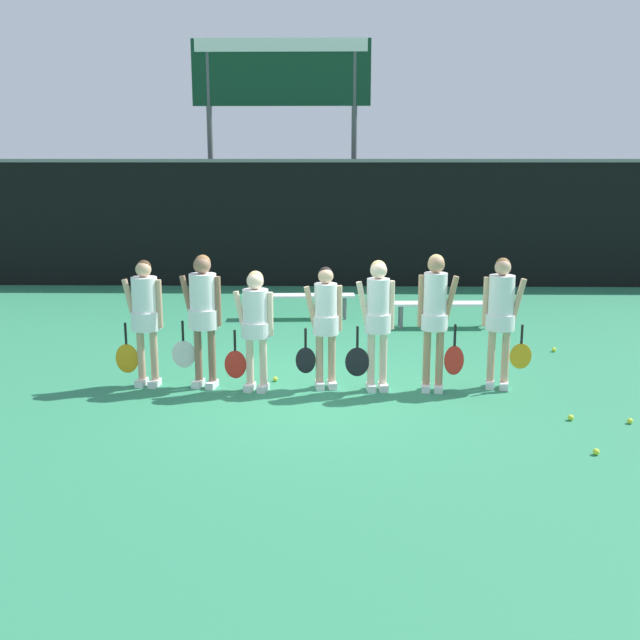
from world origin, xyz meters
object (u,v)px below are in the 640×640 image
object	(u,v)px
tennis_ball_2	(275,379)
player_1	(203,309)
tennis_ball_5	(571,418)
tennis_ball_6	(525,349)
bench_courtside	(444,306)
player_6	(501,311)
player_5	(435,311)
bench_far	(300,298)
player_4	(377,315)
tennis_ball_1	(263,350)
player_0	(145,313)
player_3	(325,318)
tennis_ball_3	(630,421)
tennis_ball_0	(554,350)
scoreboard	(281,90)
player_2	(255,321)
tennis_ball_4	(596,452)

from	to	relation	value
tennis_ball_2	player_1	bearing A→B (deg)	-164.71
tennis_ball_5	tennis_ball_6	world-z (taller)	tennis_ball_5
bench_courtside	player_6	distance (m)	3.75
player_1	tennis_ball_6	size ratio (longest dim) A/B	25.95
tennis_ball_5	player_5	bearing A→B (deg)	142.41
bench_far	tennis_ball_2	distance (m)	4.21
player_4	tennis_ball_2	bearing A→B (deg)	159.91
tennis_ball_5	tennis_ball_6	distance (m)	3.28
player_1	tennis_ball_1	distance (m)	2.22
player_0	player_3	world-z (taller)	player_0
player_3	tennis_ball_3	distance (m)	3.92
bench_far	tennis_ball_0	distance (m)	4.87
bench_far	tennis_ball_6	size ratio (longest dim) A/B	30.65
player_4	tennis_ball_2	world-z (taller)	player_4
player_4	tennis_ball_6	bearing A→B (deg)	34.33
player_4	player_6	xyz separation A→B (m)	(1.64, 0.13, 0.02)
scoreboard	player_3	xyz separation A→B (m)	(1.24, -9.95, -3.76)
tennis_ball_3	player_1	bearing A→B (deg)	165.31
tennis_ball_1	tennis_ball_5	xyz separation A→B (m)	(3.92, -3.13, -0.00)
tennis_ball_0	player_0	bearing A→B (deg)	-162.32
player_0	player_6	distance (m)	4.72
player_4	tennis_ball_5	size ratio (longest dim) A/B	24.61
player_2	player_5	distance (m)	2.35
player_2	tennis_ball_3	xyz separation A→B (m)	(4.47, -1.21, -0.92)
tennis_ball_4	tennis_ball_0	bearing A→B (deg)	79.66
scoreboard	bench_courtside	world-z (taller)	scoreboard
tennis_ball_0	player_5	bearing A→B (deg)	-136.59
bench_far	tennis_ball_1	bearing A→B (deg)	-103.34
player_1	tennis_ball_5	bearing A→B (deg)	-3.92
player_5	tennis_ball_4	xyz separation A→B (m)	(1.42, -2.19, -1.05)
bench_courtside	player_5	distance (m)	3.96
player_3	tennis_ball_1	world-z (taller)	player_3
bench_courtside	tennis_ball_3	distance (m)	5.29
tennis_ball_5	player_3	bearing A→B (deg)	156.80
bench_courtside	tennis_ball_5	size ratio (longest dim) A/B	27.53
player_0	player_6	size ratio (longest dim) A/B	0.98
player_0	scoreboard	bearing A→B (deg)	92.48
tennis_ball_1	player_2	bearing A→B (deg)	-87.13
scoreboard	bench_courtside	distance (m)	8.28
scoreboard	tennis_ball_3	distance (m)	13.14
tennis_ball_1	tennis_ball_4	size ratio (longest dim) A/B	1.03
player_2	tennis_ball_1	distance (m)	2.22
bench_far	player_0	xyz separation A→B (m)	(-1.86, -4.41, 0.61)
player_4	tennis_ball_4	bearing A→B (deg)	-51.37
tennis_ball_3	player_0	bearing A→B (deg)	166.86
tennis_ball_4	tennis_ball_5	xyz separation A→B (m)	(0.06, 1.05, 0.00)
player_3	tennis_ball_5	xyz separation A→B (m)	(2.91, -1.25, -0.92)
player_3	tennis_ball_0	size ratio (longest dim) A/B	23.09
player_0	player_1	bearing A→B (deg)	6.70
bench_courtside	player_4	size ratio (longest dim) A/B	1.12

